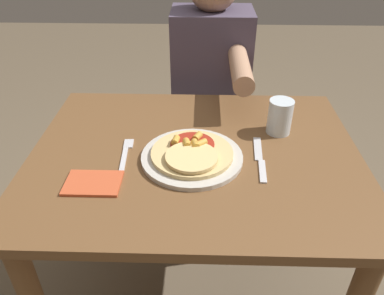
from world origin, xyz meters
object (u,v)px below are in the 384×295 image
plate (192,157)px  person_diner (211,87)px  dining_table (195,187)px  pizza (192,153)px  knife (260,159)px  drinking_glass (280,117)px  fork (126,154)px

plate → person_diner: size_ratio=0.24×
dining_table → plate: plate is taller
dining_table → pizza: bearing=-101.9°
plate → knife: bearing=0.2°
dining_table → knife: 0.24m
knife → drinking_glass: size_ratio=2.00×
dining_table → fork: (-0.20, -0.02, 0.14)m
pizza → knife: size_ratio=1.06×
dining_table → drinking_glass: 0.35m
knife → person_diner: person_diner is taller
fork → person_diner: size_ratio=0.15×
knife → person_diner: (-0.13, 0.61, -0.06)m
fork → knife: bearing=-2.6°
knife → person_diner: size_ratio=0.18×
knife → drinking_glass: (0.08, 0.16, 0.05)m
dining_table → fork: fork is taller
dining_table → knife: knife is taller
fork → drinking_glass: drinking_glass is taller
plate → pizza: size_ratio=1.24×
plate → drinking_glass: size_ratio=2.63×
dining_table → person_diner: (0.05, 0.57, 0.08)m
plate → pizza: 0.02m
fork → drinking_glass: (0.46, 0.14, 0.05)m
dining_table → drinking_glass: bearing=24.7°
dining_table → drinking_glass: drinking_glass is taller
dining_table → pizza: pizza is taller
dining_table → plate: size_ratio=3.34×
fork → plate: bearing=-5.4°
pizza → drinking_glass: bearing=30.9°
pizza → dining_table: bearing=78.1°
dining_table → drinking_glass: (0.26, 0.12, 0.19)m
dining_table → plate: 0.15m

